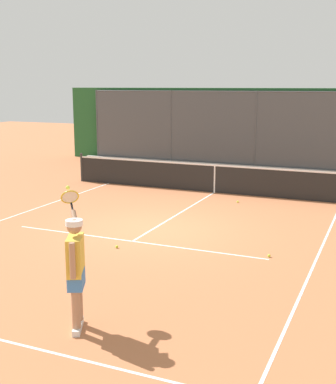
% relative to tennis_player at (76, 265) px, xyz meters
% --- Properties ---
extents(ground_plane, '(60.00, 60.00, 0.00)m').
position_rel_tennis_player_xyz_m(ground_plane, '(1.27, -5.39, -1.00)').
color(ground_plane, '#B76B42').
extents(court_line_markings, '(8.32, 11.09, 0.01)m').
position_rel_tennis_player_xyz_m(court_line_markings, '(1.27, -3.99, -1.00)').
color(court_line_markings, white).
rests_on(court_line_markings, ground).
extents(fence_backdrop, '(18.86, 1.37, 3.47)m').
position_rel_tennis_player_xyz_m(fence_backdrop, '(1.27, -16.48, 0.72)').
color(fence_backdrop, '#474C51').
rests_on(fence_backdrop, ground).
extents(tennis_net, '(10.69, 0.09, 1.07)m').
position_rel_tennis_player_xyz_m(tennis_net, '(1.27, -10.32, -0.51)').
color(tennis_net, '#2D2D2D').
rests_on(tennis_net, ground).
extents(tennis_player, '(0.91, 1.18, 2.00)m').
position_rel_tennis_player_xyz_m(tennis_player, '(0.00, 0.00, 0.00)').
color(tennis_player, silver).
rests_on(tennis_player, ground).
extents(tennis_ball_near_net, '(0.07, 0.07, 0.07)m').
position_rel_tennis_player_xyz_m(tennis_ball_near_net, '(0.11, -9.12, -0.97)').
color(tennis_ball_near_net, '#D6E042').
rests_on(tennis_ball_near_net, ground).
extents(tennis_ball_by_sideline, '(0.07, 0.07, 0.07)m').
position_rel_tennis_player_xyz_m(tennis_ball_by_sideline, '(1.36, -3.64, -0.97)').
color(tennis_ball_by_sideline, '#CCDB33').
rests_on(tennis_ball_by_sideline, ground).
extents(tennis_ball_near_baseline, '(0.07, 0.07, 0.07)m').
position_rel_tennis_player_xyz_m(tennis_ball_near_baseline, '(-1.92, -4.39, -0.97)').
color(tennis_ball_near_baseline, '#C1D138').
rests_on(tennis_ball_near_baseline, ground).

